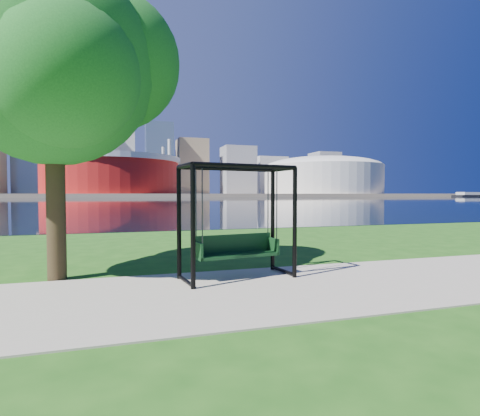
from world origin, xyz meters
name	(u,v)px	position (x,y,z in m)	size (l,w,h in m)	color
ground	(234,286)	(0.00, 0.00, 0.00)	(900.00, 900.00, 0.00)	#1E5114
path	(241,292)	(0.00, -0.50, 0.01)	(120.00, 4.00, 0.03)	#9E937F
river	(133,201)	(0.00, 102.00, 0.01)	(900.00, 180.00, 0.02)	black
far_bank	(128,195)	(0.00, 306.00, 1.00)	(900.00, 228.00, 2.00)	#937F60
stadium	(112,174)	(-10.00, 235.00, 14.23)	(83.00, 83.00, 32.00)	maroon
arena	(323,175)	(135.00, 235.00, 15.87)	(84.00, 84.00, 26.56)	beige
skyline	(122,153)	(-4.27, 319.39, 35.89)	(392.00, 66.00, 96.50)	gray
swing	(237,224)	(0.25, 0.63, 1.24)	(2.64, 1.44, 2.57)	black
park_tree	(51,59)	(-3.68, 1.77, 4.89)	(5.67, 5.12, 7.04)	#2D2313
barge	(473,195)	(213.22, 179.62, 1.35)	(30.19, 10.18, 2.97)	black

